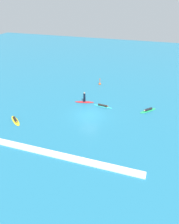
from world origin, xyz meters
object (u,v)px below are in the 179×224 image
Objects in this scene: marker_buoy at (100,84)px; surfer_on_teal_board at (103,106)px; surfer_on_yellow_board at (15,120)px; surfer_on_green_board at (148,110)px; surfer_on_red_board at (84,100)px.

surfer_on_teal_board is at bearing -70.48° from marker_buoy.
surfer_on_green_board reaches higher than surfer_on_yellow_board.
surfer_on_red_board is 1.09× the size of surfer_on_yellow_board.
surfer_on_teal_board is 2.32× the size of marker_buoy.
surfer_on_red_board is 11.40m from surfer_on_yellow_board.
marker_buoy reaches higher than surfer_on_teal_board.
marker_buoy is (0.15, 8.46, -0.26)m from surfer_on_red_board.
surfer_on_red_board is at bearing -91.05° from marker_buoy.
marker_buoy is at bearing -87.78° from surfer_on_green_board.
marker_buoy is (-3.19, 8.99, 0.05)m from surfer_on_teal_board.
surfer_on_yellow_board reaches higher than surfer_on_teal_board.
marker_buoy is at bearing 106.02° from surfer_on_yellow_board.
surfer_on_red_board reaches higher than marker_buoy.
surfer_on_yellow_board is 0.91× the size of surfer_on_teal_board.
surfer_on_green_board is at bearing -12.57° from surfer_on_red_board.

